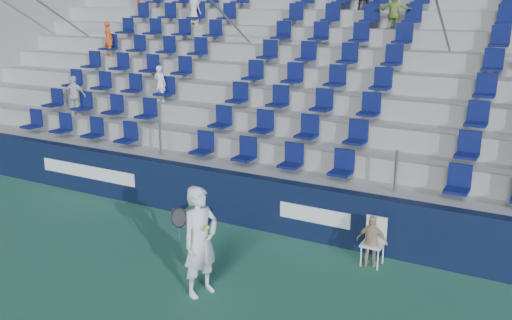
{
  "coord_description": "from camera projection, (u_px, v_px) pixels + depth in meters",
  "views": [
    {
      "loc": [
        5.87,
        -7.45,
        5.0
      ],
      "look_at": [
        0.2,
        2.8,
        1.7
      ],
      "focal_mm": 40.0,
      "sensor_mm": 36.0,
      "label": 1
    }
  ],
  "objects": [
    {
      "name": "tennis_player",
      "position": [
        200.0,
        241.0,
        9.81
      ],
      "size": [
        0.73,
        0.82,
        1.98
      ],
      "color": "silver",
      "rests_on": "ground"
    },
    {
      "name": "line_judge_chair",
      "position": [
        374.0,
        238.0,
        11.08
      ],
      "size": [
        0.42,
        0.43,
        0.95
      ],
      "color": "white",
      "rests_on": "ground"
    },
    {
      "name": "ball_bin",
      "position": [
        198.0,
        215.0,
        13.25
      ],
      "size": [
        0.69,
        0.55,
        0.34
      ],
      "color": "#0E1235",
      "rests_on": "ground"
    },
    {
      "name": "grandstand",
      "position": [
        340.0,
        101.0,
        16.73
      ],
      "size": [
        24.0,
        8.17,
        6.63
      ],
      "color": "#969691",
      "rests_on": "ground"
    },
    {
      "name": "sponsor_wall",
      "position": [
        256.0,
        202.0,
        12.85
      ],
      "size": [
        24.0,
        0.32,
        1.2
      ],
      "color": "black",
      "rests_on": "ground"
    },
    {
      "name": "line_judge",
      "position": [
        372.0,
        241.0,
        10.96
      ],
      "size": [
        0.61,
        0.27,
        1.03
      ],
      "primitive_type": "imported",
      "rotation": [
        0.0,
        0.0,
        3.17
      ],
      "color": "tan",
      "rests_on": "ground"
    },
    {
      "name": "ground",
      "position": [
        172.0,
        285.0,
        10.36
      ],
      "size": [
        70.0,
        70.0,
        0.0
      ],
      "primitive_type": "plane",
      "color": "#2B654C",
      "rests_on": "ground"
    }
  ]
}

